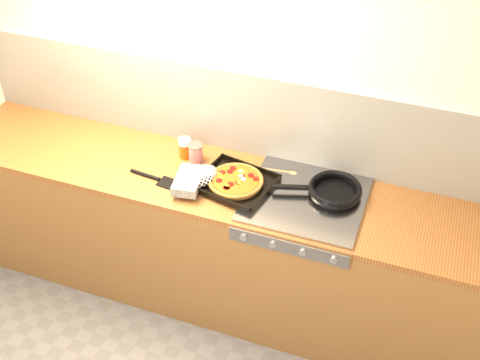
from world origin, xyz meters
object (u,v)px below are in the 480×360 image
at_px(frying_pan, 334,190).
at_px(juice_glass, 185,148).
at_px(pizza_on_tray, 223,180).
at_px(tomato_can, 196,153).

bearing_deg(frying_pan, juice_glass, 176.51).
height_order(pizza_on_tray, tomato_can, tomato_can).
distance_m(tomato_can, juice_glass, 0.08).
height_order(pizza_on_tray, juice_glass, juice_glass).
relative_size(tomato_can, juice_glass, 0.96).
distance_m(pizza_on_tray, tomato_can, 0.27).
height_order(tomato_can, juice_glass, juice_glass).
height_order(frying_pan, juice_glass, juice_glass).
xyz_separation_m(frying_pan, tomato_can, (-0.78, 0.03, 0.02)).
bearing_deg(pizza_on_tray, tomato_can, 145.21).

